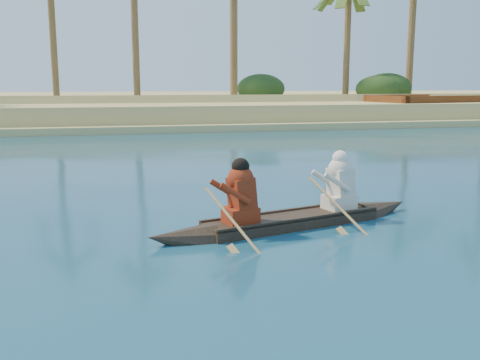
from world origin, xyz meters
name	(u,v)px	position (x,y,z in m)	size (l,w,h in m)	color
sandy_embankment	(68,105)	(0.00, 46.89, 0.53)	(150.00, 51.00, 1.50)	tan
palm_grove	(48,1)	(0.00, 35.00, 8.00)	(110.00, 14.00, 16.00)	#415F21
shrub_cluster	(48,104)	(0.00, 31.50, 1.20)	(100.00, 6.00, 2.40)	#1F3212
canoe	(292,210)	(6.95, 3.88, 0.28)	(5.34, 2.07, 1.47)	#342B1C
barge_right	(457,110)	(26.32, 26.75, 0.71)	(12.72, 6.18, 2.03)	brown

